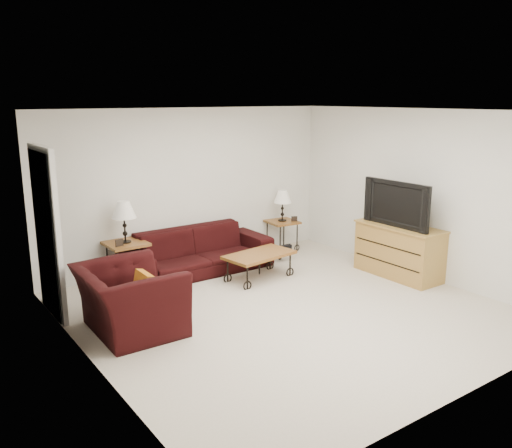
{
  "coord_description": "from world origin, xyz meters",
  "views": [
    {
      "loc": [
        -4.04,
        -4.99,
        2.66
      ],
      "look_at": [
        0.0,
        0.7,
        1.0
      ],
      "focal_mm": 37.56,
      "sensor_mm": 36.0,
      "label": 1
    }
  ],
  "objects_px": {
    "lamp_left": "(124,222)",
    "television": "(401,203)",
    "side_table_right": "(282,236)",
    "lamp_right": "(282,206)",
    "tv_stand": "(399,251)",
    "sofa": "(198,251)",
    "armchair": "(129,300)",
    "backpack": "(280,246)",
    "side_table_left": "(127,262)",
    "coffee_table": "(259,266)"
  },
  "relations": [
    {
      "from": "lamp_right",
      "to": "coffee_table",
      "type": "bearing_deg",
      "value": -140.56
    },
    {
      "from": "coffee_table",
      "to": "armchair",
      "type": "xyz_separation_m",
      "value": [
        -2.3,
        -0.63,
        0.19
      ]
    },
    {
      "from": "backpack",
      "to": "lamp_right",
      "type": "bearing_deg",
      "value": 53.39
    },
    {
      "from": "television",
      "to": "backpack",
      "type": "distance_m",
      "value": 2.13
    },
    {
      "from": "sofa",
      "to": "lamp_left",
      "type": "relative_size",
      "value": 3.8
    },
    {
      "from": "lamp_right",
      "to": "tv_stand",
      "type": "bearing_deg",
      "value": -74.02
    },
    {
      "from": "side_table_left",
      "to": "coffee_table",
      "type": "distance_m",
      "value": 1.95
    },
    {
      "from": "lamp_right",
      "to": "tv_stand",
      "type": "relative_size",
      "value": 0.41
    },
    {
      "from": "sofa",
      "to": "lamp_right",
      "type": "relative_size",
      "value": 4.26
    },
    {
      "from": "tv_stand",
      "to": "television",
      "type": "xyz_separation_m",
      "value": [
        -0.02,
        0.0,
        0.73
      ]
    },
    {
      "from": "lamp_right",
      "to": "tv_stand",
      "type": "distance_m",
      "value": 2.22
    },
    {
      "from": "tv_stand",
      "to": "television",
      "type": "relative_size",
      "value": 1.12
    },
    {
      "from": "lamp_right",
      "to": "backpack",
      "type": "bearing_deg",
      "value": -131.64
    },
    {
      "from": "lamp_left",
      "to": "coffee_table",
      "type": "xyz_separation_m",
      "value": [
        1.68,
        -0.99,
        -0.72
      ]
    },
    {
      "from": "side_table_left",
      "to": "armchair",
      "type": "relative_size",
      "value": 0.51
    },
    {
      "from": "armchair",
      "to": "lamp_left",
      "type": "bearing_deg",
      "value": -20.15
    },
    {
      "from": "side_table_left",
      "to": "armchair",
      "type": "xyz_separation_m",
      "value": [
        -0.62,
        -1.62,
        0.08
      ]
    },
    {
      "from": "sofa",
      "to": "side_table_right",
      "type": "relative_size",
      "value": 4.26
    },
    {
      "from": "side_table_right",
      "to": "lamp_left",
      "type": "distance_m",
      "value": 2.95
    },
    {
      "from": "lamp_left",
      "to": "backpack",
      "type": "distance_m",
      "value": 2.63
    },
    {
      "from": "side_table_left",
      "to": "lamp_left",
      "type": "xyz_separation_m",
      "value": [
        0.0,
        0.0,
        0.61
      ]
    },
    {
      "from": "lamp_right",
      "to": "tv_stand",
      "type": "height_order",
      "value": "lamp_right"
    },
    {
      "from": "lamp_right",
      "to": "armchair",
      "type": "bearing_deg",
      "value": -155.19
    },
    {
      "from": "television",
      "to": "side_table_right",
      "type": "bearing_deg",
      "value": -164.52
    },
    {
      "from": "tv_stand",
      "to": "side_table_left",
      "type": "bearing_deg",
      "value": 148.94
    },
    {
      "from": "side_table_left",
      "to": "lamp_right",
      "type": "relative_size",
      "value": 1.12
    },
    {
      "from": "sofa",
      "to": "armchair",
      "type": "height_order",
      "value": "armchair"
    },
    {
      "from": "sofa",
      "to": "backpack",
      "type": "xyz_separation_m",
      "value": [
        1.43,
        -0.23,
        -0.09
      ]
    },
    {
      "from": "lamp_left",
      "to": "side_table_right",
      "type": "bearing_deg",
      "value": 0.0
    },
    {
      "from": "tv_stand",
      "to": "coffee_table",
      "type": "bearing_deg",
      "value": 148.56
    },
    {
      "from": "backpack",
      "to": "television",
      "type": "bearing_deg",
      "value": -55.55
    },
    {
      "from": "side_table_right",
      "to": "television",
      "type": "relative_size",
      "value": 0.46
    },
    {
      "from": "television",
      "to": "backpack",
      "type": "bearing_deg",
      "value": -150.58
    },
    {
      "from": "lamp_left",
      "to": "armchair",
      "type": "xyz_separation_m",
      "value": [
        -0.62,
        -1.62,
        -0.52
      ]
    },
    {
      "from": "television",
      "to": "lamp_right",
      "type": "bearing_deg",
      "value": -164.52
    },
    {
      "from": "side_table_left",
      "to": "backpack",
      "type": "bearing_deg",
      "value": -9.36
    },
    {
      "from": "sofa",
      "to": "armchair",
      "type": "bearing_deg",
      "value": -139.81
    },
    {
      "from": "lamp_left",
      "to": "television",
      "type": "xyz_separation_m",
      "value": [
        3.46,
        -2.1,
        0.22
      ]
    },
    {
      "from": "backpack",
      "to": "coffee_table",
      "type": "bearing_deg",
      "value": -140.38
    },
    {
      "from": "armchair",
      "to": "backpack",
      "type": "relative_size",
      "value": 2.44
    },
    {
      "from": "side_table_left",
      "to": "lamp_left",
      "type": "relative_size",
      "value": 1.0
    },
    {
      "from": "sofa",
      "to": "lamp_right",
      "type": "bearing_deg",
      "value": 5.71
    },
    {
      "from": "side_table_left",
      "to": "backpack",
      "type": "relative_size",
      "value": 1.25
    },
    {
      "from": "sofa",
      "to": "television",
      "type": "distance_m",
      "value": 3.16
    },
    {
      "from": "lamp_right",
      "to": "backpack",
      "type": "xyz_separation_m",
      "value": [
        -0.37,
        -0.41,
        -0.57
      ]
    },
    {
      "from": "sofa",
      "to": "armchair",
      "type": "xyz_separation_m",
      "value": [
        -1.7,
        -1.44,
        0.05
      ]
    },
    {
      "from": "side_table_left",
      "to": "television",
      "type": "relative_size",
      "value": 0.52
    },
    {
      "from": "lamp_left",
      "to": "tv_stand",
      "type": "bearing_deg",
      "value": -31.06
    },
    {
      "from": "side_table_right",
      "to": "lamp_left",
      "type": "relative_size",
      "value": 0.89
    },
    {
      "from": "television",
      "to": "backpack",
      "type": "height_order",
      "value": "television"
    }
  ]
}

